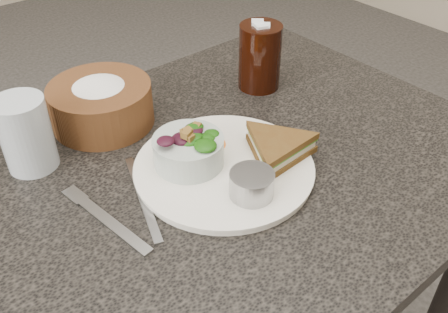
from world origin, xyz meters
TOP-DOWN VIEW (x-y plane):
  - dining_table at (0.00, 0.00)m, footprint 1.00×0.70m
  - dinner_plate at (0.02, -0.02)m, footprint 0.29×0.29m
  - sandwich at (0.10, -0.06)m, footprint 0.15×0.15m
  - salad_bowl at (-0.02, 0.02)m, footprint 0.13×0.13m
  - dressing_ramekin at (0.01, -0.10)m, footprint 0.07×0.07m
  - orange_wedge at (0.04, 0.04)m, footprint 0.09×0.09m
  - fork at (-0.18, -0.00)m, footprint 0.04×0.17m
  - knife at (-0.11, 0.01)m, footprint 0.08×0.19m
  - bread_basket at (-0.06, 0.23)m, footprint 0.19×0.19m
  - cola_glass at (0.25, 0.15)m, footprint 0.10×0.10m
  - water_glass at (-0.20, 0.19)m, footprint 0.09×0.09m

SIDE VIEW (x-z plane):
  - dining_table at x=0.00m, z-range 0.00..0.75m
  - knife at x=-0.11m, z-range 0.75..0.75m
  - fork at x=-0.18m, z-range 0.75..0.75m
  - dinner_plate at x=0.02m, z-range 0.75..0.76m
  - orange_wedge at x=0.04m, z-range 0.76..0.79m
  - sandwich at x=0.10m, z-range 0.76..0.80m
  - dressing_ramekin at x=0.01m, z-range 0.76..0.80m
  - salad_bowl at x=-0.02m, z-range 0.76..0.83m
  - bread_basket at x=-0.06m, z-range 0.75..0.85m
  - water_glass at x=-0.20m, z-range 0.75..0.87m
  - cola_glass at x=0.25m, z-range 0.75..0.89m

